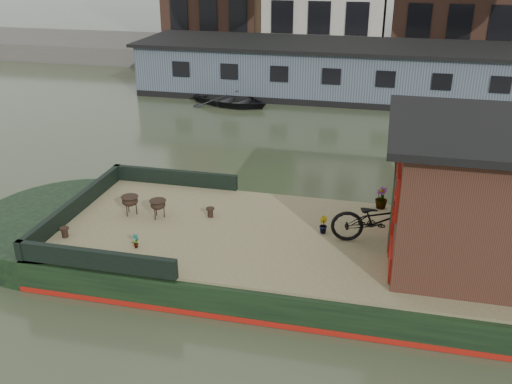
% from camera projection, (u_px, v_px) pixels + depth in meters
% --- Properties ---
extents(ground, '(120.00, 120.00, 0.00)m').
position_uv_depth(ground, '(364.00, 275.00, 10.83)').
color(ground, '#313A25').
rests_on(ground, ground).
extents(houseboat_hull, '(14.01, 4.02, 0.60)m').
position_uv_depth(houseboat_hull, '(295.00, 254.00, 11.00)').
color(houseboat_hull, black).
rests_on(houseboat_hull, ground).
extents(houseboat_deck, '(11.80, 3.80, 0.05)m').
position_uv_depth(houseboat_deck, '(366.00, 246.00, 10.58)').
color(houseboat_deck, '#847A51').
rests_on(houseboat_deck, houseboat_hull).
extents(bow_bulwark, '(3.00, 4.00, 0.35)m').
position_uv_depth(bow_bulwark, '(114.00, 209.00, 11.57)').
color(bow_bulwark, black).
rests_on(bow_bulwark, houseboat_deck).
extents(cabin, '(4.00, 3.50, 2.42)m').
position_uv_depth(cabin, '(503.00, 195.00, 9.62)').
color(cabin, '#331B13').
rests_on(cabin, houseboat_deck).
extents(bicycle, '(1.83, 0.80, 0.93)m').
position_uv_depth(bicycle, '(380.00, 220.00, 10.48)').
color(bicycle, black).
rests_on(bicycle, houseboat_deck).
extents(potted_plant_b, '(0.22, 0.23, 0.33)m').
position_uv_depth(potted_plant_b, '(323.00, 225.00, 10.95)').
color(potted_plant_b, brown).
rests_on(potted_plant_b, houseboat_deck).
extents(potted_plant_d, '(0.36, 0.36, 0.47)m').
position_uv_depth(potted_plant_d, '(381.00, 198.00, 11.95)').
color(potted_plant_d, brown).
rests_on(potted_plant_d, houseboat_deck).
extents(potted_plant_e, '(0.14, 0.17, 0.28)m').
position_uv_depth(potted_plant_e, '(136.00, 241.00, 10.41)').
color(potted_plant_e, brown).
rests_on(potted_plant_e, houseboat_deck).
extents(brazier_front, '(0.41, 0.41, 0.40)m').
position_uv_depth(brazier_front, '(130.00, 205.00, 11.68)').
color(brazier_front, black).
rests_on(brazier_front, houseboat_deck).
extents(brazier_rear, '(0.40, 0.40, 0.39)m').
position_uv_depth(brazier_rear, '(158.00, 209.00, 11.54)').
color(brazier_rear, black).
rests_on(brazier_rear, houseboat_deck).
extents(bollard_port, '(0.17, 0.17, 0.20)m').
position_uv_depth(bollard_port, '(210.00, 212.00, 11.62)').
color(bollard_port, black).
rests_on(bollard_port, houseboat_deck).
extents(bollard_stbd, '(0.18, 0.18, 0.20)m').
position_uv_depth(bollard_stbd, '(65.00, 232.00, 10.81)').
color(bollard_stbd, black).
rests_on(bollard_stbd, houseboat_deck).
extents(dinghy, '(3.67, 3.10, 0.65)m').
position_uv_depth(dinghy, '(231.00, 97.00, 22.18)').
color(dinghy, black).
rests_on(dinghy, ground).
extents(far_houseboat, '(20.40, 4.40, 2.11)m').
position_uv_depth(far_houseboat, '(386.00, 74.00, 22.94)').
color(far_houseboat, slate).
rests_on(far_houseboat, ground).
extents(quay, '(60.00, 6.00, 0.90)m').
position_uv_depth(quay, '(389.00, 58.00, 28.95)').
color(quay, '#47443F').
rests_on(quay, ground).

